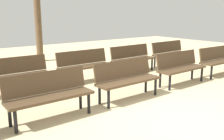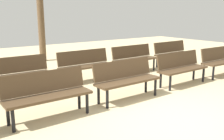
{
  "view_description": "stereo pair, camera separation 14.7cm",
  "coord_description": "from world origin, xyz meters",
  "px_view_note": "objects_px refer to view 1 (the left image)",
  "views": [
    {
      "loc": [
        -3.72,
        -2.73,
        1.94
      ],
      "look_at": [
        0.0,
        2.17,
        0.55
      ],
      "focal_mm": 41.27,
      "sensor_mm": 36.0,
      "label": 1
    },
    {
      "loc": [
        -3.6,
        -2.81,
        1.94
      ],
      "look_at": [
        0.0,
        2.17,
        0.55
      ],
      "focal_mm": 41.27,
      "sensor_mm": 36.0,
      "label": 2
    }
  ],
  "objects_px": {
    "bench_r1_c1": "(16,73)",
    "bench_r0_c1": "(49,92)",
    "bench_r0_c4": "(218,59)",
    "bench_r1_c2": "(84,64)",
    "tree_1": "(39,30)",
    "bench_r0_c2": "(127,77)",
    "bench_r0_c3": "(180,66)",
    "bench_r1_c3": "(132,57)",
    "bench_r1_c4": "(170,52)"
  },
  "relations": [
    {
      "from": "bench_r0_c1",
      "to": "bench_r0_c3",
      "type": "height_order",
      "value": "same"
    },
    {
      "from": "bench_r0_c1",
      "to": "bench_r0_c4",
      "type": "relative_size",
      "value": 0.99
    },
    {
      "from": "bench_r1_c2",
      "to": "tree_1",
      "type": "bearing_deg",
      "value": 87.33
    },
    {
      "from": "bench_r0_c1",
      "to": "bench_r0_c4",
      "type": "distance_m",
      "value": 5.68
    },
    {
      "from": "bench_r1_c3",
      "to": "tree_1",
      "type": "bearing_deg",
      "value": 112.49
    },
    {
      "from": "tree_1",
      "to": "bench_r0_c3",
      "type": "bearing_deg",
      "value": -72.53
    },
    {
      "from": "bench_r1_c2",
      "to": "bench_r1_c3",
      "type": "xyz_separation_m",
      "value": [
        1.84,
        0.02,
        0.0
      ]
    },
    {
      "from": "bench_r0_c3",
      "to": "tree_1",
      "type": "xyz_separation_m",
      "value": [
        -1.75,
        5.57,
        0.72
      ]
    },
    {
      "from": "bench_r1_c2",
      "to": "tree_1",
      "type": "distance_m",
      "value": 3.79
    },
    {
      "from": "bench_r0_c4",
      "to": "tree_1",
      "type": "distance_m",
      "value": 6.69
    },
    {
      "from": "bench_r0_c3",
      "to": "tree_1",
      "type": "height_order",
      "value": "tree_1"
    },
    {
      "from": "bench_r0_c1",
      "to": "bench_r1_c2",
      "type": "height_order",
      "value": "same"
    },
    {
      "from": "bench_r0_c3",
      "to": "bench_r0_c1",
      "type": "bearing_deg",
      "value": -179.92
    },
    {
      "from": "bench_r0_c4",
      "to": "bench_r1_c4",
      "type": "bearing_deg",
      "value": 93.02
    },
    {
      "from": "bench_r0_c1",
      "to": "bench_r1_c1",
      "type": "xyz_separation_m",
      "value": [
        0.0,
        1.93,
        0.0
      ]
    },
    {
      "from": "bench_r0_c3",
      "to": "bench_r0_c2",
      "type": "bearing_deg",
      "value": -178.96
    },
    {
      "from": "bench_r0_c1",
      "to": "bench_r1_c2",
      "type": "bearing_deg",
      "value": 45.07
    },
    {
      "from": "bench_r0_c4",
      "to": "tree_1",
      "type": "relative_size",
      "value": 0.66
    },
    {
      "from": "bench_r1_c2",
      "to": "bench_r1_c1",
      "type": "bearing_deg",
      "value": 179.57
    },
    {
      "from": "bench_r1_c1",
      "to": "bench_r1_c2",
      "type": "bearing_deg",
      "value": 0.12
    },
    {
      "from": "bench_r1_c3",
      "to": "bench_r0_c2",
      "type": "bearing_deg",
      "value": -135.94
    },
    {
      "from": "bench_r1_c1",
      "to": "bench_r1_c3",
      "type": "bearing_deg",
      "value": 0.56
    },
    {
      "from": "bench_r0_c1",
      "to": "bench_r1_c4",
      "type": "bearing_deg",
      "value": 19.24
    },
    {
      "from": "bench_r1_c1",
      "to": "bench_r1_c3",
      "type": "height_order",
      "value": "same"
    },
    {
      "from": "bench_r1_c3",
      "to": "bench_r1_c4",
      "type": "relative_size",
      "value": 1.0
    },
    {
      "from": "bench_r0_c2",
      "to": "bench_r1_c2",
      "type": "bearing_deg",
      "value": 87.86
    },
    {
      "from": "bench_r0_c3",
      "to": "bench_r0_c4",
      "type": "height_order",
      "value": "same"
    },
    {
      "from": "bench_r1_c3",
      "to": "bench_r0_c1",
      "type": "bearing_deg",
      "value": -154.44
    },
    {
      "from": "bench_r0_c1",
      "to": "bench_r1_c2",
      "type": "relative_size",
      "value": 1.0
    },
    {
      "from": "bench_r0_c2",
      "to": "tree_1",
      "type": "height_order",
      "value": "tree_1"
    },
    {
      "from": "bench_r0_c1",
      "to": "tree_1",
      "type": "height_order",
      "value": "tree_1"
    },
    {
      "from": "bench_r0_c2",
      "to": "bench_r1_c1",
      "type": "height_order",
      "value": "same"
    },
    {
      "from": "bench_r0_c4",
      "to": "bench_r1_c2",
      "type": "distance_m",
      "value": 4.21
    },
    {
      "from": "bench_r0_c2",
      "to": "bench_r1_c4",
      "type": "height_order",
      "value": "same"
    },
    {
      "from": "bench_r0_c3",
      "to": "bench_r1_c4",
      "type": "relative_size",
      "value": 1.0
    },
    {
      "from": "bench_r0_c1",
      "to": "bench_r1_c4",
      "type": "height_order",
      "value": "same"
    },
    {
      "from": "bench_r0_c2",
      "to": "bench_r1_c1",
      "type": "distance_m",
      "value": 2.68
    },
    {
      "from": "bench_r0_c2",
      "to": "tree_1",
      "type": "distance_m",
      "value": 5.68
    },
    {
      "from": "bench_r0_c2",
      "to": "bench_r0_c3",
      "type": "distance_m",
      "value": 1.97
    },
    {
      "from": "bench_r0_c2",
      "to": "bench_r0_c4",
      "type": "distance_m",
      "value": 3.82
    },
    {
      "from": "bench_r0_c2",
      "to": "bench_r1_c2",
      "type": "distance_m",
      "value": 1.92
    },
    {
      "from": "bench_r1_c2",
      "to": "tree_1",
      "type": "height_order",
      "value": "tree_1"
    },
    {
      "from": "bench_r0_c3",
      "to": "bench_r1_c4",
      "type": "bearing_deg",
      "value": 45.78
    },
    {
      "from": "bench_r1_c2",
      "to": "bench_r1_c3",
      "type": "relative_size",
      "value": 0.99
    },
    {
      "from": "bench_r1_c1",
      "to": "bench_r0_c4",
      "type": "bearing_deg",
      "value": -17.87
    },
    {
      "from": "bench_r0_c2",
      "to": "bench_r1_c2",
      "type": "height_order",
      "value": "same"
    },
    {
      "from": "bench_r0_c3",
      "to": "bench_r0_c4",
      "type": "relative_size",
      "value": 1.0
    },
    {
      "from": "bench_r0_c3",
      "to": "bench_r0_c4",
      "type": "xyz_separation_m",
      "value": [
        1.85,
        -0.03,
        0.0
      ]
    },
    {
      "from": "bench_r0_c3",
      "to": "bench_r1_c4",
      "type": "xyz_separation_m",
      "value": [
        1.78,
        1.89,
        0.0
      ]
    },
    {
      "from": "bench_r1_c1",
      "to": "bench_r0_c1",
      "type": "bearing_deg",
      "value": -89.59
    }
  ]
}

